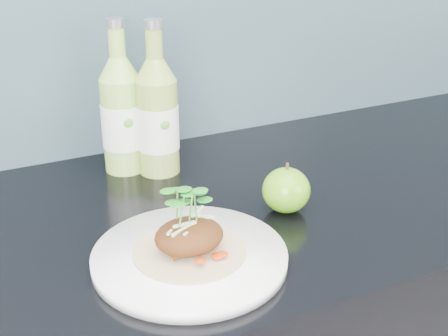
{
  "coord_description": "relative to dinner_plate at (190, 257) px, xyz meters",
  "views": [
    {
      "loc": [
        -0.34,
        0.9,
        1.37
      ],
      "look_at": [
        0.01,
        1.62,
        1.0
      ],
      "focal_mm": 50.0,
      "sensor_mm": 36.0,
      "label": 1
    }
  ],
  "objects": [
    {
      "name": "pork_taco",
      "position": [
        0.0,
        0.0,
        0.04
      ],
      "size": [
        0.15,
        0.15,
        0.1
      ],
      "color": "tan",
      "rests_on": "dinner_plate"
    },
    {
      "name": "cider_bottle_left",
      "position": [
        0.01,
        0.33,
        0.09
      ],
      "size": [
        0.07,
        0.08,
        0.27
      ],
      "rotation": [
        0.0,
        0.0,
        0.01
      ],
      "color": "#97C351",
      "rests_on": "kitchen_counter"
    },
    {
      "name": "cider_bottle_right",
      "position": [
        0.07,
        0.29,
        0.09
      ],
      "size": [
        0.09,
        0.09,
        0.27
      ],
      "rotation": [
        0.0,
        0.0,
        0.23
      ],
      "color": "#8DA645",
      "rests_on": "kitchen_counter"
    },
    {
      "name": "dinner_plate",
      "position": [
        0.0,
        0.0,
        0.0
      ],
      "size": [
        0.29,
        0.29,
        0.02
      ],
      "color": "white",
      "rests_on": "kitchen_counter"
    },
    {
      "name": "green_apple",
      "position": [
        0.19,
        0.07,
        0.03
      ],
      "size": [
        0.08,
        0.08,
        0.08
      ],
      "rotation": [
        0.0,
        0.0,
        -0.03
      ],
      "color": "#409310",
      "rests_on": "kitchen_counter"
    }
  ]
}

